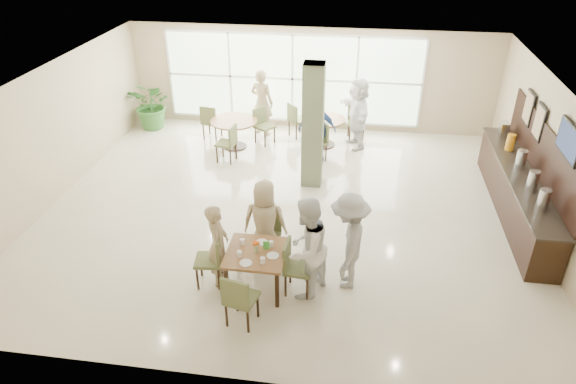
# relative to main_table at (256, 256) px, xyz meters

# --- Properties ---
(ground) EXTENTS (10.00, 10.00, 0.00)m
(ground) POSITION_rel_main_table_xyz_m (0.12, 2.59, -0.66)
(ground) COLOR beige
(ground) RESTS_ON ground
(room_shell) EXTENTS (10.00, 10.00, 10.00)m
(room_shell) POSITION_rel_main_table_xyz_m (0.12, 2.59, 1.04)
(room_shell) COLOR white
(room_shell) RESTS_ON ground
(window_bank) EXTENTS (7.00, 0.04, 7.00)m
(window_bank) POSITION_rel_main_table_xyz_m (-0.38, 7.05, 0.74)
(window_bank) COLOR silver
(window_bank) RESTS_ON ground
(column) EXTENTS (0.45, 0.45, 2.80)m
(column) POSITION_rel_main_table_xyz_m (0.52, 3.79, 0.74)
(column) COLOR #5C6A4A
(column) RESTS_ON ground
(main_table) EXTENTS (0.97, 0.97, 0.75)m
(main_table) POSITION_rel_main_table_xyz_m (0.00, 0.00, 0.00)
(main_table) COLOR brown
(main_table) RESTS_ON ground
(round_table_left) EXTENTS (1.21, 1.21, 0.75)m
(round_table_left) POSITION_rel_main_table_xyz_m (-1.68, 5.45, -0.06)
(round_table_left) COLOR brown
(round_table_left) RESTS_ON ground
(round_table_right) EXTENTS (1.11, 1.11, 0.75)m
(round_table_right) POSITION_rel_main_table_xyz_m (0.62, 5.91, -0.08)
(round_table_right) COLOR brown
(round_table_right) RESTS_ON ground
(chairs_main_table) EXTENTS (2.01, 2.12, 0.95)m
(chairs_main_table) POSITION_rel_main_table_xyz_m (-0.04, 0.01, -0.18)
(chairs_main_table) COLOR brown
(chairs_main_table) RESTS_ON ground
(chairs_table_left) EXTENTS (2.05, 1.86, 0.95)m
(chairs_table_left) POSITION_rel_main_table_xyz_m (-1.69, 5.46, -0.18)
(chairs_table_left) COLOR brown
(chairs_table_left) RESTS_ON ground
(chairs_table_right) EXTENTS (2.14, 1.94, 0.95)m
(chairs_table_right) POSITION_rel_main_table_xyz_m (0.62, 5.96, -0.18)
(chairs_table_right) COLOR brown
(chairs_table_right) RESTS_ON ground
(tabletop_clutter) EXTENTS (0.69, 0.78, 0.21)m
(tabletop_clutter) POSITION_rel_main_table_xyz_m (0.02, -0.02, 0.15)
(tabletop_clutter) COLOR white
(tabletop_clutter) RESTS_ON main_table
(buffet_counter) EXTENTS (0.64, 4.70, 1.95)m
(buffet_counter) POSITION_rel_main_table_xyz_m (4.82, 3.10, -0.11)
(buffet_counter) COLOR black
(buffet_counter) RESTS_ON ground
(wall_tv) EXTENTS (0.06, 1.00, 0.58)m
(wall_tv) POSITION_rel_main_table_xyz_m (5.06, 1.99, 1.49)
(wall_tv) COLOR black
(wall_tv) RESTS_ON ground
(framed_art_a) EXTENTS (0.05, 0.55, 0.70)m
(framed_art_a) POSITION_rel_main_table_xyz_m (5.07, 3.59, 1.19)
(framed_art_a) COLOR black
(framed_art_a) RESTS_ON ground
(framed_art_b) EXTENTS (0.05, 0.55, 0.70)m
(framed_art_b) POSITION_rel_main_table_xyz_m (5.07, 4.39, 1.19)
(framed_art_b) COLOR black
(framed_art_b) RESTS_ON ground
(potted_plant) EXTENTS (1.53, 1.53, 1.38)m
(potted_plant) POSITION_rel_main_table_xyz_m (-4.24, 6.39, 0.03)
(potted_plant) COLOR #326D2B
(potted_plant) RESTS_ON ground
(teen_left) EXTENTS (0.44, 0.60, 1.49)m
(teen_left) POSITION_rel_main_table_xyz_m (-0.66, 0.10, 0.09)
(teen_left) COLOR tan
(teen_left) RESTS_ON ground
(teen_far) EXTENTS (0.80, 0.45, 1.61)m
(teen_far) POSITION_rel_main_table_xyz_m (-0.00, 0.79, 0.14)
(teen_far) COLOR tan
(teen_far) RESTS_ON ground
(teen_right) EXTENTS (0.97, 1.07, 1.78)m
(teen_right) POSITION_rel_main_table_xyz_m (0.81, 0.02, 0.23)
(teen_right) COLOR white
(teen_right) RESTS_ON ground
(teen_standing) EXTENTS (0.70, 1.15, 1.73)m
(teen_standing) POSITION_rel_main_table_xyz_m (1.47, 0.34, 0.21)
(teen_standing) COLOR #9A9A9D
(teen_standing) RESTS_ON ground
(adult_a) EXTENTS (0.99, 0.63, 1.59)m
(adult_a) POSITION_rel_main_table_xyz_m (0.51, 5.02, 0.14)
(adult_a) COLOR #385CAA
(adult_a) RESTS_ON ground
(adult_b) EXTENTS (1.28, 1.86, 1.84)m
(adult_b) POSITION_rel_main_table_xyz_m (1.46, 5.97, 0.26)
(adult_b) COLOR white
(adult_b) RESTS_ON ground
(adult_standing) EXTENTS (0.78, 0.64, 1.83)m
(adult_standing) POSITION_rel_main_table_xyz_m (-1.12, 6.41, 0.26)
(adult_standing) COLOR tan
(adult_standing) RESTS_ON ground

